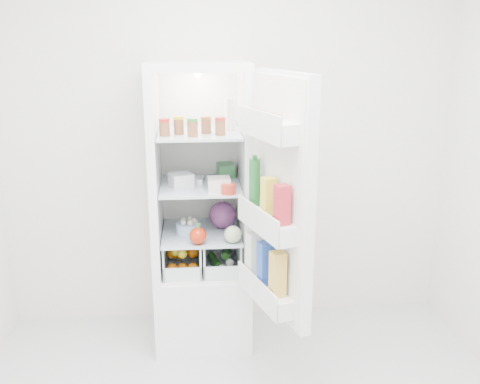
{
  "coord_description": "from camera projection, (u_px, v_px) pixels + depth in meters",
  "views": [
    {
      "loc": [
        -0.24,
        -2.01,
        1.93
      ],
      "look_at": [
        0.03,
        0.95,
        1.07
      ],
      "focal_mm": 40.0,
      "sensor_mm": 36.0,
      "label": 1
    }
  ],
  "objects": [
    {
      "name": "mushroom_bowl",
      "position": [
        188.0,
        228.0,
        3.34
      ],
      "size": [
        0.18,
        0.18,
        0.07
      ],
      "primitive_type": "cylinder",
      "rotation": [
        0.0,
        0.0,
        -0.2
      ],
      "color": "#98BBE4",
      "rests_on": "shelf_low"
    },
    {
      "name": "tin_red",
      "position": [
        229.0,
        189.0,
        3.1
      ],
      "size": [
        0.11,
        0.11,
        0.06
      ],
      "primitive_type": "cylinder",
      "rotation": [
        0.0,
        0.0,
        0.35
      ],
      "color": "red",
      "rests_on": "shelf_mid"
    },
    {
      "name": "fridge_door",
      "position": [
        277.0,
        204.0,
        2.79
      ],
      "size": [
        0.33,
        0.59,
        1.3
      ],
      "rotation": [
        0.0,
        0.0,
        1.87
      ],
      "color": "white",
      "rests_on": "refrigerator"
    },
    {
      "name": "tub_cream",
      "position": [
        219.0,
        184.0,
        3.17
      ],
      "size": [
        0.13,
        0.13,
        0.08
      ],
      "primitive_type": "cube",
      "rotation": [
        0.0,
        0.0,
        0.01
      ],
      "color": "silver",
      "rests_on": "shelf_mid"
    },
    {
      "name": "red_cabbage",
      "position": [
        222.0,
        215.0,
        3.43
      ],
      "size": [
        0.17,
        0.17,
        0.17
      ],
      "primitive_type": "sphere",
      "color": "#561D51",
      "rests_on": "shelf_low"
    },
    {
      "name": "shelf_mid",
      "position": [
        200.0,
        186.0,
        3.31
      ],
      "size": [
        0.49,
        0.53,
        0.02
      ],
      "primitive_type": "cube",
      "color": "silver",
      "rests_on": "refrigerator"
    },
    {
      "name": "squeeze_bottle",
      "position": [
        229.0,
        115.0,
        3.23
      ],
      "size": [
        0.06,
        0.06,
        0.19
      ],
      "primitive_type": "cylinder",
      "rotation": [
        0.0,
        0.0,
        0.16
      ],
      "color": "white",
      "rests_on": "shelf_top"
    },
    {
      "name": "foil_tray",
      "position": [
        192.0,
        180.0,
        3.33
      ],
      "size": [
        0.16,
        0.13,
        0.04
      ],
      "primitive_type": "cube",
      "rotation": [
        0.0,
        0.0,
        -0.16
      ],
      "color": "silver",
      "rests_on": "shelf_mid"
    },
    {
      "name": "crisper_right",
      "position": [
        221.0,
        251.0,
        3.44
      ],
      "size": [
        0.23,
        0.46,
        0.22
      ],
      "primitive_type": null,
      "color": "silver",
      "rests_on": "refrigerator"
    },
    {
      "name": "bell_pepper",
      "position": [
        198.0,
        236.0,
        3.17
      ],
      "size": [
        0.1,
        0.1,
        0.1
      ],
      "primitive_type": "sphere",
      "color": "#B4240B",
      "rests_on": "shelf_low"
    },
    {
      "name": "tub_green",
      "position": [
        226.0,
        170.0,
        3.5
      ],
      "size": [
        0.12,
        0.15,
        0.08
      ],
      "primitive_type": "cube",
      "rotation": [
        0.0,
        0.0,
        0.1
      ],
      "color": "#418F50",
      "rests_on": "shelf_mid"
    },
    {
      "name": "condiment_jars",
      "position": [
        193.0,
        128.0,
        3.09
      ],
      "size": [
        0.38,
        0.16,
        0.08
      ],
      "color": "#B21919",
      "rests_on": "shelf_top"
    },
    {
      "name": "tub_white",
      "position": [
        181.0,
        180.0,
        3.25
      ],
      "size": [
        0.17,
        0.17,
        0.08
      ],
      "primitive_type": "cube",
      "rotation": [
        0.0,
        0.0,
        0.37
      ],
      "color": "silver",
      "rests_on": "shelf_mid"
    },
    {
      "name": "veg_pile",
      "position": [
        222.0,
        258.0,
        3.45
      ],
      "size": [
        0.16,
        0.3,
        0.1
      ],
      "color": "#1E4818",
      "rests_on": "refrigerator"
    },
    {
      "name": "citrus_pile",
      "position": [
        182.0,
        257.0,
        3.39
      ],
      "size": [
        0.2,
        0.31,
        0.16
      ],
      "color": "orange",
      "rests_on": "refrigerator"
    },
    {
      "name": "crisper_left",
      "position": [
        183.0,
        252.0,
        3.42
      ],
      "size": [
        0.23,
        0.46,
        0.22
      ],
      "primitive_type": null,
      "color": "silver",
      "rests_on": "refrigerator"
    },
    {
      "name": "shelf_low",
      "position": [
        201.0,
        232.0,
        3.39
      ],
      "size": [
        0.49,
        0.53,
        0.01
      ],
      "primitive_type": "cube",
      "color": "silver",
      "rests_on": "refrigerator"
    },
    {
      "name": "refrigerator",
      "position": [
        202.0,
        240.0,
        3.48
      ],
      "size": [
        0.6,
        0.6,
        1.8
      ],
      "color": "white",
      "rests_on": "ground"
    },
    {
      "name": "salad_bag",
      "position": [
        233.0,
        234.0,
        3.19
      ],
      "size": [
        0.1,
        0.1,
        0.1
      ],
      "primitive_type": "sphere",
      "color": "#B0C694",
      "rests_on": "shelf_low"
    },
    {
      "name": "room_walls",
      "position": [
        255.0,
        130.0,
        2.04
      ],
      "size": [
        3.02,
        3.02,
        2.61
      ],
      "color": "silver",
      "rests_on": "ground"
    },
    {
      "name": "shelf_top",
      "position": [
        199.0,
        133.0,
        3.22
      ],
      "size": [
        0.49,
        0.53,
        0.02
      ],
      "primitive_type": "cube",
      "color": "silver",
      "rests_on": "refrigerator"
    }
  ]
}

